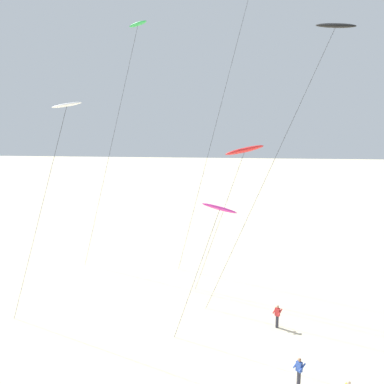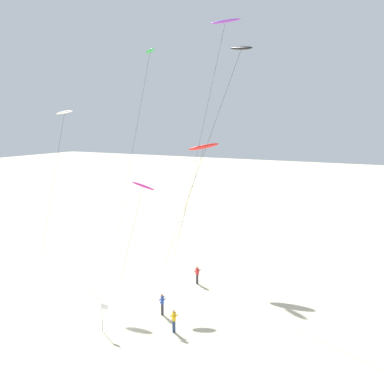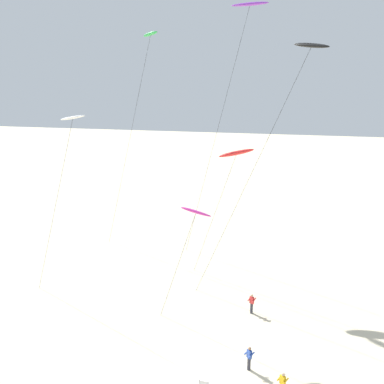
# 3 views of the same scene
# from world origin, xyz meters

# --- Properties ---
(kite_magenta) EXTENTS (4.17, 1.02, 9.53)m
(kite_magenta) POSITION_xyz_m (-2.48, 5.46, 8.95)
(kite_magenta) COLOR #D8339E
(kite_magenta) RESTS_ON ground
(kite_black) EXTENTS (9.81, 2.05, 20.85)m
(kite_black) POSITION_xyz_m (4.73, 9.47, 20.26)
(kite_black) COLOR black
(kite_black) RESTS_ON ground
(kite_red) EXTENTS (5.60, 1.66, 12.60)m
(kite_red) POSITION_xyz_m (-0.84, 13.85, 11.95)
(kite_red) COLOR red
(kite_red) RESTS_ON ground
(kite_white) EXTENTS (6.05, 1.17, 15.69)m
(kite_white) POSITION_xyz_m (-12.61, 6.81, 15.10)
(kite_white) COLOR white
(kite_white) RESTS_ON ground
(kite_green) EXTENTS (7.04, 1.55, 22.90)m
(kite_green) POSITION_xyz_m (-10.38, 18.68, 22.18)
(kite_green) COLOR green
(kite_green) RESTS_ON ground
(kite_flyer_middle) EXTENTS (0.73, 0.73, 1.67)m
(kite_flyer_middle) POSITION_xyz_m (2.15, 1.10, 0.89)
(kite_flyer_middle) COLOR #33333D
(kite_flyer_middle) RESTS_ON ground
(kite_flyer_furthest) EXTENTS (0.73, 0.72, 1.67)m
(kite_flyer_furthest) POSITION_xyz_m (1.58, 7.93, 0.89)
(kite_flyer_furthest) COLOR #33333D
(kite_flyer_furthest) RESTS_ON ground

